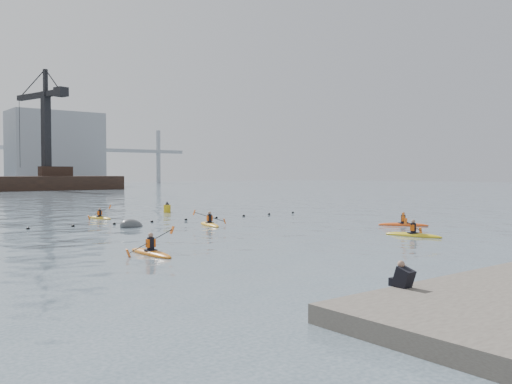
% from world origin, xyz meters
% --- Properties ---
extents(ground, '(400.00, 400.00, 0.00)m').
position_xyz_m(ground, '(0.00, 0.00, 0.00)').
color(ground, '#3A4B55').
rests_on(ground, ground).
extents(float_line, '(33.24, 0.73, 0.24)m').
position_xyz_m(float_line, '(-0.50, 22.53, 0.03)').
color(float_line, black).
rests_on(float_line, ground).
extents(kayaker_0, '(2.49, 3.60, 1.38)m').
position_xyz_m(kayaker_0, '(-6.73, 7.42, 0.11)').
color(kayaker_0, '#C46612').
rests_on(kayaker_0, ground).
extents(kayaker_1, '(2.40, 3.61, 1.29)m').
position_xyz_m(kayaker_1, '(9.01, 4.27, 0.11)').
color(kayaker_1, gold).
rests_on(kayaker_1, ground).
extents(kayaker_3, '(2.43, 3.67, 1.30)m').
position_xyz_m(kayaker_3, '(3.10, 17.42, 0.11)').
color(kayaker_3, gold).
rests_on(kayaker_3, ground).
extents(kayaker_4, '(2.67, 3.26, 1.13)m').
position_xyz_m(kayaker_4, '(13.95, 8.65, 0.11)').
color(kayaker_4, '#DC4914').
rests_on(kayaker_4, ground).
extents(kayaker_5, '(2.16, 3.20, 1.20)m').
position_xyz_m(kayaker_5, '(-0.82, 28.07, 0.10)').
color(kayaker_5, gold).
rests_on(kayaker_5, ground).
extents(mooring_buoy, '(2.63, 2.19, 1.49)m').
position_xyz_m(mooring_buoy, '(-1.73, 20.08, 0.00)').
color(mooring_buoy, '#3E4144').
rests_on(mooring_buoy, ground).
extents(nav_buoy, '(0.68, 0.68, 1.23)m').
position_xyz_m(nav_buoy, '(7.02, 30.81, 0.37)').
color(nav_buoy, gold).
rests_on(nav_buoy, ground).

